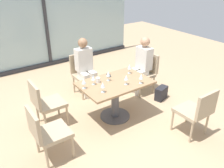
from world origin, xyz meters
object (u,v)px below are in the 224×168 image
at_px(cell_phone_on_table, 109,75).
at_px(handbag_0, 161,93).
at_px(wine_glass_2, 141,77).
at_px(wine_glass_6, 93,78).
at_px(chair_front_right, 197,110).
at_px(wine_glass_3, 84,81).
at_px(person_far_right, 142,63).
at_px(wine_glass_5, 108,74).
at_px(dining_table_main, 115,92).
at_px(wine_glass_1, 126,78).
at_px(wine_glass_4, 103,85).
at_px(coffee_cup, 98,80).
at_px(chair_far_left, 45,101).
at_px(chair_far_right, 145,70).
at_px(chair_near_window, 83,72).
at_px(chair_side_end, 46,131).
at_px(person_near_window, 85,65).
at_px(wine_glass_0, 129,67).

height_order(cell_phone_on_table, handbag_0, cell_phone_on_table).
xyz_separation_m(wine_glass_2, wine_glass_6, (-0.70, 0.44, 0.00)).
distance_m(chair_front_right, wine_glass_3, 1.90).
height_order(person_far_right, wine_glass_5, person_far_right).
bearing_deg(dining_table_main, wine_glass_1, -60.93).
bearing_deg(wine_glass_5, wine_glass_1, -61.41).
distance_m(wine_glass_4, handbag_0, 1.73).
distance_m(wine_glass_1, coffee_cup, 0.51).
bearing_deg(chair_far_left, cell_phone_on_table, -8.46).
relative_size(chair_far_right, wine_glass_1, 4.70).
height_order(dining_table_main, wine_glass_4, wine_glass_4).
distance_m(dining_table_main, wine_glass_4, 0.53).
xyz_separation_m(chair_far_right, chair_far_left, (-2.30, 0.00, 0.00)).
xyz_separation_m(chair_near_window, wine_glass_5, (-0.06, -1.08, 0.37)).
bearing_deg(wine_glass_5, chair_side_end, -162.28).
xyz_separation_m(chair_far_left, cell_phone_on_table, (1.21, -0.18, 0.24)).
height_order(person_far_right, cell_phone_on_table, person_far_right).
height_order(chair_far_left, chair_side_end, same).
bearing_deg(chair_side_end, chair_far_right, 16.92).
relative_size(dining_table_main, wine_glass_3, 6.81).
relative_size(chair_far_left, wine_glass_1, 4.70).
bearing_deg(chair_front_right, person_near_window, 108.62).
bearing_deg(wine_glass_5, wine_glass_3, -178.43).
distance_m(dining_table_main, wine_glass_3, 0.66).
distance_m(chair_near_window, wine_glass_3, 1.28).
height_order(person_far_right, wine_glass_2, person_far_right).
distance_m(wine_glass_5, wine_glass_6, 0.30).
height_order(chair_far_right, chair_near_window, same).
height_order(person_far_right, wine_glass_6, person_far_right).
distance_m(chair_far_left, person_far_right, 2.20).
bearing_deg(chair_side_end, wine_glass_5, 17.72).
relative_size(wine_glass_4, cell_phone_on_table, 1.28).
bearing_deg(person_far_right, wine_glass_3, -167.30).
bearing_deg(handbag_0, cell_phone_on_table, 147.46).
xyz_separation_m(chair_near_window, person_far_right, (1.04, -0.73, 0.20)).
bearing_deg(chair_far_left, wine_glass_0, -11.13).
height_order(coffee_cup, handbag_0, coffee_cup).
relative_size(chair_near_window, wine_glass_0, 4.70).
distance_m(chair_far_right, wine_glass_5, 1.31).
height_order(chair_far_right, wine_glass_2, wine_glass_2).
bearing_deg(wine_glass_5, wine_glass_4, -135.68).
bearing_deg(chair_near_window, cell_phone_on_table, -86.37).
bearing_deg(wine_glass_0, chair_side_end, -165.89).
bearing_deg(chair_near_window, wine_glass_5, -93.44).
relative_size(wine_glass_1, wine_glass_6, 1.00).
distance_m(person_near_window, wine_glass_6, 1.03).
xyz_separation_m(chair_front_right, chair_side_end, (-2.20, 0.88, 0.00)).
distance_m(wine_glass_4, coffee_cup, 0.39).
relative_size(chair_front_right, person_far_right, 0.69).
height_order(person_near_window, wine_glass_0, person_near_window).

